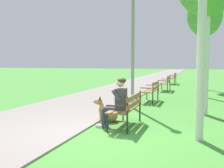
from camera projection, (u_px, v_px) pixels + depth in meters
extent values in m
plane|color=#478E38|center=(97.00, 135.00, 5.99)|extent=(120.00, 120.00, 0.00)
cube|color=gray|center=(157.00, 77.00, 29.42)|extent=(3.50, 60.00, 0.04)
cube|color=olive|center=(117.00, 108.00, 6.82)|extent=(0.14, 1.50, 0.04)
cube|color=olive|center=(123.00, 109.00, 6.77)|extent=(0.14, 1.50, 0.04)
cube|color=olive|center=(130.00, 109.00, 6.72)|extent=(0.14, 1.50, 0.04)
cube|color=olive|center=(134.00, 104.00, 6.67)|extent=(0.04, 1.50, 0.11)
cube|color=olive|center=(134.00, 97.00, 6.66)|extent=(0.04, 1.50, 0.11)
cylinder|color=#2D2B28|center=(123.00, 112.00, 7.50)|extent=(0.04, 0.04, 0.45)
cylinder|color=#2D2B28|center=(140.00, 106.00, 7.34)|extent=(0.04, 0.04, 0.85)
cube|color=#2D2B28|center=(130.00, 98.00, 7.41)|extent=(0.45, 0.04, 0.03)
cylinder|color=#2D2B28|center=(107.00, 123.00, 6.19)|extent=(0.04, 0.04, 0.45)
cylinder|color=#2D2B28|center=(127.00, 115.00, 6.03)|extent=(0.04, 0.04, 0.85)
cube|color=#2D2B28|center=(115.00, 106.00, 6.10)|extent=(0.45, 0.04, 0.03)
cube|color=olive|center=(145.00, 91.00, 11.04)|extent=(0.14, 1.50, 0.04)
cube|color=olive|center=(149.00, 91.00, 10.99)|extent=(0.14, 1.50, 0.04)
cube|color=olive|center=(153.00, 91.00, 10.93)|extent=(0.14, 1.50, 0.04)
cube|color=olive|center=(156.00, 88.00, 10.89)|extent=(0.04, 1.50, 0.11)
cube|color=olive|center=(156.00, 83.00, 10.87)|extent=(0.04, 1.50, 0.11)
cylinder|color=#2D2B28|center=(147.00, 94.00, 11.72)|extent=(0.04, 0.04, 0.45)
cylinder|color=#2D2B28|center=(158.00, 90.00, 11.56)|extent=(0.04, 0.04, 0.85)
cube|color=#2D2B28|center=(152.00, 85.00, 11.63)|extent=(0.45, 0.04, 0.03)
cylinder|color=#2D2B28|center=(140.00, 98.00, 10.41)|extent=(0.04, 0.04, 0.45)
cylinder|color=#2D2B28|center=(153.00, 94.00, 10.25)|extent=(0.04, 0.04, 0.85)
cube|color=#2D2B28|center=(146.00, 88.00, 10.32)|extent=(0.45, 0.04, 0.03)
cube|color=olive|center=(161.00, 83.00, 15.21)|extent=(0.14, 1.50, 0.04)
cube|color=olive|center=(164.00, 83.00, 15.16)|extent=(0.14, 1.50, 0.04)
cube|color=olive|center=(167.00, 83.00, 15.10)|extent=(0.14, 1.50, 0.04)
cube|color=olive|center=(169.00, 81.00, 15.06)|extent=(0.04, 1.50, 0.11)
cube|color=olive|center=(169.00, 77.00, 15.05)|extent=(0.04, 1.50, 0.11)
cylinder|color=#2D2B28|center=(162.00, 86.00, 15.89)|extent=(0.04, 0.04, 0.45)
cylinder|color=#2D2B28|center=(170.00, 83.00, 15.73)|extent=(0.04, 0.04, 0.85)
cube|color=#2D2B28|center=(165.00, 79.00, 15.80)|extent=(0.45, 0.04, 0.03)
cylinder|color=#2D2B28|center=(158.00, 88.00, 14.58)|extent=(0.04, 0.04, 0.45)
cylinder|color=#2D2B28|center=(167.00, 85.00, 14.42)|extent=(0.04, 0.04, 0.85)
cube|color=#2D2B28|center=(162.00, 81.00, 14.49)|extent=(0.45, 0.04, 0.03)
cube|color=olive|center=(169.00, 78.00, 19.90)|extent=(0.14, 1.50, 0.04)
cube|color=olive|center=(171.00, 78.00, 19.85)|extent=(0.14, 1.50, 0.04)
cube|color=olive|center=(174.00, 78.00, 19.80)|extent=(0.14, 1.50, 0.04)
cube|color=olive|center=(175.00, 76.00, 19.75)|extent=(0.04, 1.50, 0.11)
cube|color=olive|center=(175.00, 74.00, 19.74)|extent=(0.04, 1.50, 0.11)
cylinder|color=#2D2B28|center=(169.00, 80.00, 20.58)|extent=(0.04, 0.04, 0.45)
cylinder|color=#2D2B28|center=(176.00, 78.00, 20.42)|extent=(0.04, 0.04, 0.85)
cube|color=#2D2B28|center=(172.00, 75.00, 20.49)|extent=(0.45, 0.04, 0.03)
cylinder|color=#2D2B28|center=(167.00, 82.00, 19.27)|extent=(0.04, 0.04, 0.45)
cylinder|color=#2D2B28|center=(174.00, 79.00, 19.11)|extent=(0.04, 0.04, 0.85)
cube|color=#2D2B28|center=(170.00, 76.00, 19.18)|extent=(0.45, 0.04, 0.03)
cylinder|color=#33384C|center=(114.00, 108.00, 6.72)|extent=(0.42, 0.14, 0.14)
cylinder|color=#33384C|center=(106.00, 117.00, 6.80)|extent=(0.11, 0.11, 0.47)
cube|color=silver|center=(103.00, 124.00, 6.84)|extent=(0.24, 0.09, 0.07)
cylinder|color=#33384C|center=(112.00, 110.00, 6.53)|extent=(0.42, 0.14, 0.14)
cylinder|color=#33384C|center=(104.00, 119.00, 6.61)|extent=(0.11, 0.11, 0.47)
cube|color=silver|center=(101.00, 126.00, 6.65)|extent=(0.24, 0.09, 0.07)
cube|color=#3F3F42|center=(121.00, 99.00, 6.54)|extent=(0.22, 0.36, 0.52)
cylinder|color=#3F3F42|center=(121.00, 94.00, 6.74)|extent=(0.25, 0.09, 0.30)
cylinder|color=#3F3F42|center=(116.00, 96.00, 6.36)|extent=(0.25, 0.09, 0.30)
sphere|color=beige|center=(120.00, 83.00, 6.51)|extent=(0.21, 0.21, 0.21)
ellipsoid|color=#472D19|center=(122.00, 81.00, 6.50)|extent=(0.22, 0.23, 0.14)
ellipsoid|color=#B27F47|center=(111.00, 116.00, 7.26)|extent=(0.43, 0.38, 0.32)
ellipsoid|color=#B27F47|center=(105.00, 112.00, 7.25)|extent=(0.54, 0.36, 0.48)
ellipsoid|color=black|center=(107.00, 110.00, 7.25)|extent=(0.40, 0.29, 0.27)
cylinder|color=#B27F47|center=(101.00, 115.00, 7.32)|extent=(0.06, 0.06, 0.38)
cylinder|color=#B27F47|center=(101.00, 116.00, 7.20)|extent=(0.06, 0.06, 0.38)
cylinder|color=#B27F47|center=(101.00, 106.00, 7.24)|extent=(0.16, 0.19, 0.19)
ellipsoid|color=#B27F47|center=(98.00, 102.00, 7.23)|extent=(0.25, 0.20, 0.16)
cone|color=black|center=(95.00, 102.00, 7.23)|extent=(0.12, 0.12, 0.09)
cone|color=black|center=(100.00, 98.00, 7.27)|extent=(0.06, 0.06, 0.09)
cone|color=black|center=(100.00, 98.00, 7.18)|extent=(0.06, 0.06, 0.09)
cylinder|color=#B27F47|center=(118.00, 121.00, 7.27)|extent=(0.28, 0.13, 0.04)
cylinder|color=gray|center=(132.00, 104.00, 9.48)|extent=(0.20, 0.20, 0.30)
cylinder|color=gray|center=(133.00, 49.00, 9.32)|extent=(0.11, 0.11, 4.15)
cylinder|color=silver|center=(202.00, 25.00, 5.40)|extent=(0.17, 0.17, 4.74)
cylinder|color=silver|center=(205.00, 59.00, 8.19)|extent=(0.22, 0.22, 3.44)
cylinder|color=silver|center=(206.00, 47.00, 12.17)|extent=(0.18, 0.18, 4.64)
cylinder|color=silver|center=(203.00, 59.00, 15.95)|extent=(0.17, 0.17, 3.66)
ellipsoid|color=#569E42|center=(205.00, 14.00, 15.74)|extent=(2.04, 1.79, 2.58)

